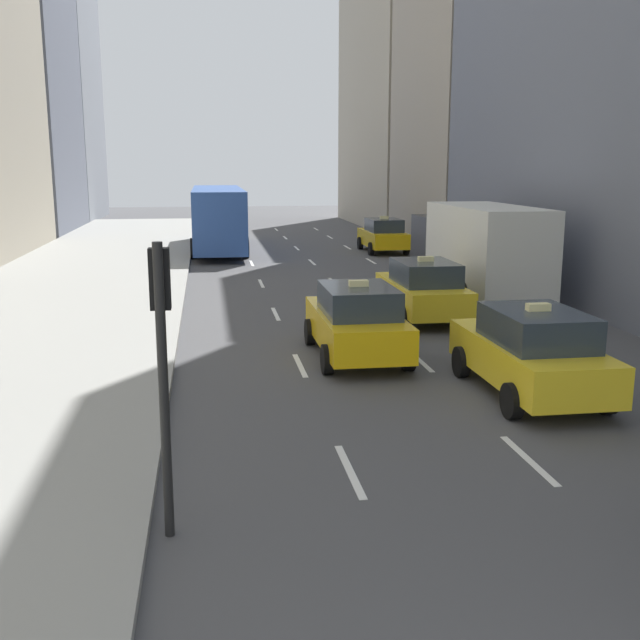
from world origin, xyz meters
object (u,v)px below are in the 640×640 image
Objects in this scene: taxi_third at (423,289)px; taxi_fourth at (531,351)px; box_truck at (476,247)px; taxi_second at (357,321)px; taxi_lead at (383,235)px; city_bus at (218,217)px; traffic_light_pole at (162,342)px.

taxi_third and taxi_fourth have the same top height.
taxi_third is at bearing -130.28° from box_truck.
taxi_fourth is 11.17m from box_truck.
box_truck is (5.60, 7.42, 0.83)m from taxi_second.
city_bus reaches higher than taxi_lead.
taxi_fourth is (2.80, -3.35, 0.00)m from taxi_second.
box_truck reaches higher than taxi_second.
box_truck reaches higher than taxi_third.
taxi_lead and taxi_fourth have the same top height.
taxi_lead is 1.00× the size of taxi_second.
taxi_third is at bearing 60.93° from traffic_light_pole.
taxi_second is 23.07m from city_bus.
taxi_lead is at bearing 71.79° from traffic_light_pole.
taxi_fourth is (0.00, -7.48, 0.00)m from taxi_third.
taxi_lead is at bearing 90.00° from box_truck.
taxi_fourth is at bearing -104.56° from box_truck.
traffic_light_pole reaches higher than box_truck.
taxi_third is 1.00× the size of taxi_fourth.
taxi_fourth is 0.38× the size of city_bus.
city_bus is at bearing 118.57° from box_truck.
box_truck is at bearing 49.72° from taxi_third.
city_bus is 17.59m from box_truck.
box_truck is at bearing 75.44° from taxi_fourth.
taxi_fourth is at bearing -77.92° from city_bus.
taxi_lead and taxi_second have the same top height.
taxi_third is 4.41m from box_truck.
taxi_fourth is at bearing -90.00° from taxi_third.
taxi_lead and taxi_third have the same top height.
box_truck is (2.80, 10.78, 0.83)m from taxi_fourth.
box_truck is at bearing 58.27° from traffic_light_pole.
taxi_third is 13.97m from traffic_light_pole.
box_truck is (2.80, 3.30, 0.83)m from taxi_third.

